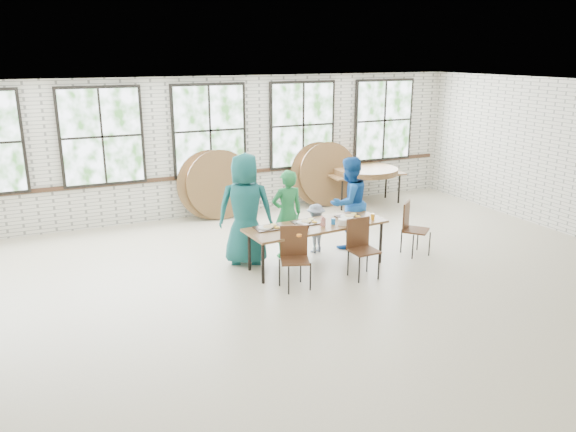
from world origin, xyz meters
name	(u,v)px	position (x,y,z in m)	size (l,w,h in m)	color
room	(210,133)	(0.00, 4.44, 1.83)	(12.00, 12.00, 12.00)	#B6AB91
dining_table	(316,227)	(0.66, 0.71, 0.69)	(2.46, 0.99, 0.74)	brown
chair_near_left	(294,252)	(-0.02, 0.13, 0.56)	(0.53, 0.52, 0.95)	#4C2C19
chair_near_right	(361,243)	(1.12, 0.07, 0.56)	(0.43, 0.42, 0.95)	#4C2C19
chair_spare	(411,224)	(2.47, 0.58, 0.56)	(0.58, 0.58, 0.95)	#4C2C19
adult_teal	(245,209)	(-0.34, 1.36, 0.95)	(0.93, 0.60, 1.90)	#18595B
adult_green	(287,214)	(0.42, 1.36, 0.78)	(0.57, 0.37, 1.56)	#20793D
toddler	(316,228)	(0.98, 1.36, 0.45)	(0.58, 0.33, 0.89)	#162646
adult_blue	(349,203)	(1.65, 1.36, 0.84)	(0.82, 0.64, 1.69)	#164FA0
storage_table	(365,176)	(3.57, 3.85, 0.69)	(1.83, 0.82, 0.74)	brown
tabletop_clutter	(321,223)	(0.73, 0.71, 0.77)	(2.05, 0.61, 0.11)	black
round_tops_stacked	(366,171)	(3.57, 3.85, 0.80)	(1.50, 1.50, 0.13)	brown
round_tops_leaning	(273,179)	(1.34, 4.18, 0.73)	(4.32, 0.45, 1.48)	brown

